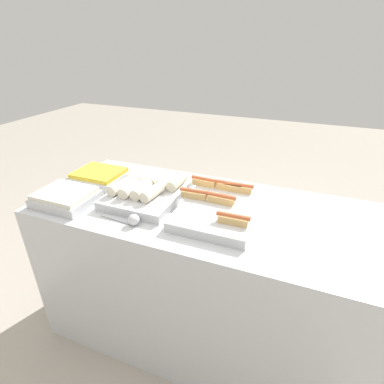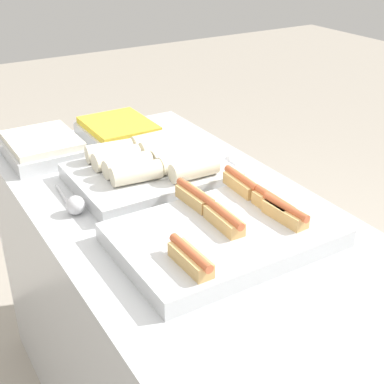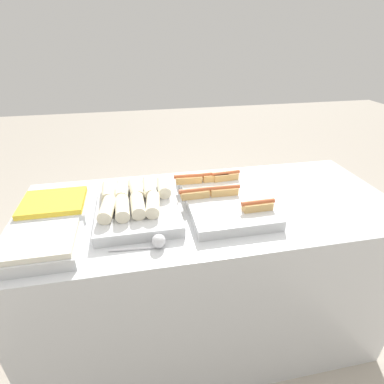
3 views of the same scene
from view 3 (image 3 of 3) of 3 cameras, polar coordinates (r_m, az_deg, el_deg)
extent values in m
plane|color=#ADA393|center=(2.11, 2.66, -24.58)|extent=(12.00, 12.00, 0.00)
cube|color=silver|center=(1.76, 3.01, -15.47)|extent=(1.85, 0.80, 0.93)
cube|color=silver|center=(1.48, 6.10, -1.28)|extent=(0.38, 0.56, 0.05)
cube|color=tan|center=(1.57, -0.65, 2.41)|extent=(0.14, 0.05, 0.04)
cylinder|color=#CC6038|center=(1.56, -0.66, 3.07)|extent=(0.16, 0.03, 0.02)
cube|color=tan|center=(1.46, 6.08, 0.23)|extent=(0.14, 0.05, 0.04)
cylinder|color=#CC6038|center=(1.45, 6.12, 0.93)|extent=(0.15, 0.03, 0.02)
cube|color=tan|center=(1.36, 12.36, -2.65)|extent=(0.13, 0.05, 0.04)
cylinder|color=#CC6038|center=(1.35, 12.45, -1.92)|extent=(0.15, 0.02, 0.02)
cube|color=tan|center=(1.43, 0.56, -0.41)|extent=(0.14, 0.05, 0.04)
cylinder|color=#CC6038|center=(1.42, 0.57, 0.30)|extent=(0.15, 0.03, 0.02)
cube|color=tan|center=(1.60, 4.49, 2.85)|extent=(0.13, 0.04, 0.04)
cylinder|color=#CC6038|center=(1.59, 4.51, 3.51)|extent=(0.15, 0.02, 0.02)
cube|color=tan|center=(1.61, 6.41, 2.96)|extent=(0.14, 0.05, 0.04)
cylinder|color=#CC6038|center=(1.60, 6.45, 3.61)|extent=(0.16, 0.03, 0.02)
cube|color=silver|center=(1.43, -10.26, -2.91)|extent=(0.37, 0.48, 0.05)
cylinder|color=beige|center=(1.33, -10.29, -2.56)|extent=(0.06, 0.15, 0.06)
cylinder|color=beige|center=(1.33, -13.14, -3.01)|extent=(0.06, 0.15, 0.06)
cylinder|color=beige|center=(1.47, -10.64, 0.52)|extent=(0.08, 0.16, 0.06)
cylinder|color=beige|center=(1.48, -5.43, 1.08)|extent=(0.06, 0.15, 0.06)
cylinder|color=beige|center=(1.48, -15.67, 0.07)|extent=(0.06, 0.15, 0.06)
cylinder|color=beige|center=(1.47, -13.19, 0.33)|extent=(0.07, 0.15, 0.06)
cylinder|color=beige|center=(1.33, -7.46, -2.37)|extent=(0.08, 0.16, 0.06)
cylinder|color=beige|center=(1.34, -15.86, -3.18)|extent=(0.08, 0.16, 0.06)
cylinder|color=beige|center=(1.47, -8.08, 0.71)|extent=(0.06, 0.15, 0.06)
cube|color=silver|center=(1.30, -27.03, -9.59)|extent=(0.30, 0.25, 0.05)
cube|color=silver|center=(1.28, -27.39, -8.27)|extent=(0.28, 0.23, 0.02)
cube|color=silver|center=(1.53, -24.65, -2.93)|extent=(0.30, 0.25, 0.05)
cube|color=gold|center=(1.52, -24.93, -1.74)|extent=(0.28, 0.23, 0.02)
cylinder|color=silver|center=(1.21, -11.01, -10.57)|extent=(0.20, 0.03, 0.01)
sphere|color=silver|center=(1.20, -6.36, -9.27)|extent=(0.06, 0.06, 0.06)
cylinder|color=silver|center=(1.68, -11.52, 1.26)|extent=(0.18, 0.02, 0.01)
sphere|color=silver|center=(1.67, -8.49, 2.26)|extent=(0.06, 0.06, 0.06)
camera|label=1|loc=(0.76, 85.98, 5.26)|focal=28.00mm
camera|label=2|loc=(1.47, 60.72, 15.30)|focal=50.00mm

